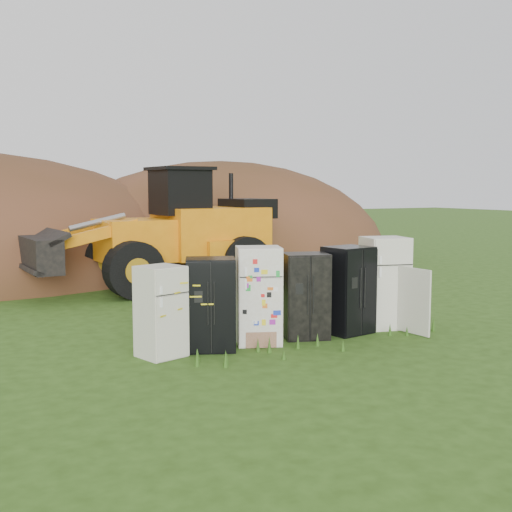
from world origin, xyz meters
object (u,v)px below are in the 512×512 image
at_px(fridge_black_side, 211,304).
at_px(fridge_black_right, 348,290).
at_px(fridge_dark_mid, 306,296).
at_px(fridge_sticker, 259,295).
at_px(fridge_open_door, 384,282).
at_px(wheel_loader, 152,229).
at_px(fridge_leftmost, 161,311).

distance_m(fridge_black_side, fridge_black_right, 2.95).
height_order(fridge_black_side, fridge_dark_mid, fridge_black_side).
bearing_deg(fridge_black_side, fridge_sticker, 24.27).
bearing_deg(fridge_dark_mid, fridge_sticker, -163.38).
height_order(fridge_open_door, wheel_loader, wheel_loader).
bearing_deg(fridge_black_right, fridge_sticker, 168.72).
bearing_deg(wheel_loader, fridge_black_side, -103.70).
bearing_deg(fridge_leftmost, fridge_black_right, -16.44).
bearing_deg(fridge_black_side, fridge_leftmost, -156.28).
bearing_deg(wheel_loader, fridge_open_door, -72.28).
bearing_deg(fridge_open_door, fridge_sticker, -165.85).
xyz_separation_m(fridge_sticker, fridge_black_right, (1.97, -0.06, -0.04)).
xyz_separation_m(fridge_sticker, fridge_open_door, (2.94, 0.01, 0.04)).
bearing_deg(fridge_dark_mid, fridge_open_door, 19.18).
relative_size(fridge_leftmost, wheel_loader, 0.22).
xyz_separation_m(fridge_leftmost, fridge_dark_mid, (2.93, 0.03, 0.04)).
relative_size(fridge_dark_mid, fridge_open_door, 0.87).
distance_m(fridge_leftmost, wheel_loader, 7.35).
bearing_deg(fridge_open_door, fridge_dark_mid, -164.97).
distance_m(fridge_leftmost, fridge_sticker, 1.93).
distance_m(fridge_sticker, wheel_loader, 6.95).
relative_size(fridge_sticker, fridge_black_right, 1.04).
relative_size(fridge_black_right, wheel_loader, 0.24).
height_order(fridge_sticker, fridge_dark_mid, fridge_sticker).
bearing_deg(fridge_black_right, fridge_open_door, -5.24).
height_order(fridge_leftmost, fridge_black_right, fridge_black_right).
distance_m(fridge_dark_mid, fridge_open_door, 1.94).
bearing_deg(fridge_sticker, fridge_open_door, 21.39).
height_order(fridge_sticker, fridge_open_door, fridge_open_door).
relative_size(fridge_dark_mid, fridge_black_right, 0.95).
height_order(fridge_black_side, fridge_open_door, fridge_open_door).
distance_m(fridge_black_side, fridge_dark_mid, 1.99).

